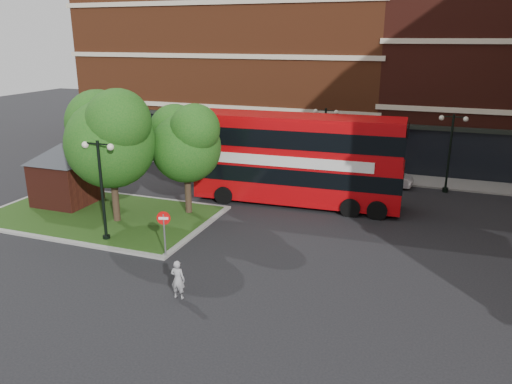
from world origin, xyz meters
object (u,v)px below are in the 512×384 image
at_px(bus, 297,154).
at_px(car_silver, 228,158).
at_px(woman, 178,280).
at_px(car_white, 383,176).

distance_m(bus, car_silver, 10.12).
height_order(woman, car_silver, woman).
height_order(woman, car_white, woman).
distance_m(woman, car_white, 18.99).
xyz_separation_m(bus, car_silver, (-7.32, 6.58, -2.34)).
relative_size(woman, car_white, 0.41).
relative_size(car_silver, car_white, 1.07).
bearing_deg(bus, car_silver, 135.40).
xyz_separation_m(woman, car_silver, (-6.21, 19.12, -0.08)).
bearing_deg(car_silver, car_white, -94.85).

